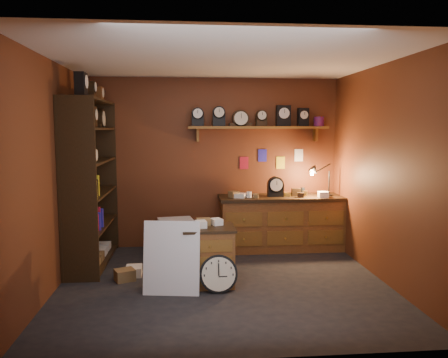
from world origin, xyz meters
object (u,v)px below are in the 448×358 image
low_cabinet (209,253)px  big_round_clock (218,274)px  workbench (281,220)px  shelving_unit (89,176)px

low_cabinet → big_round_clock: bearing=-71.4°
low_cabinet → big_round_clock: 0.34m
workbench → low_cabinet: size_ratio=2.42×
workbench → big_round_clock: (-1.13, -1.76, -0.25)m
big_round_clock → workbench: bearing=57.2°
shelving_unit → big_round_clock: size_ratio=5.75×
big_round_clock → low_cabinet: bearing=109.8°
shelving_unit → workbench: size_ratio=1.31×
shelving_unit → big_round_clock: bearing=-36.4°
shelving_unit → big_round_clock: shelving_unit is taller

